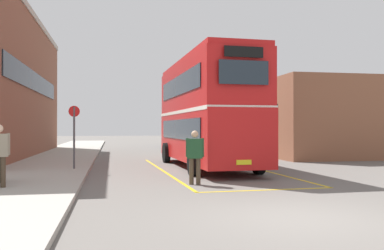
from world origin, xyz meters
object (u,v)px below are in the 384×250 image
(pedestrian_boarding, at_px, (195,153))
(single_deck_bus, at_px, (191,129))
(double_decker_bus, at_px, (206,111))
(bus_stop_sign, at_px, (74,131))

(pedestrian_boarding, bearing_deg, single_deck_bus, 79.55)
(pedestrian_boarding, bearing_deg, double_decker_bus, 73.74)
(double_decker_bus, xyz_separation_m, bus_stop_sign, (-5.57, -0.85, -0.86))
(double_decker_bus, height_order, pedestrian_boarding, double_decker_bus)
(single_deck_bus, relative_size, bus_stop_sign, 3.93)
(double_decker_bus, distance_m, bus_stop_sign, 5.70)
(double_decker_bus, bearing_deg, bus_stop_sign, -171.35)
(pedestrian_boarding, height_order, bus_stop_sign, bus_stop_sign)
(bus_stop_sign, bearing_deg, double_decker_bus, 8.65)
(single_deck_bus, distance_m, pedestrian_boarding, 24.61)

